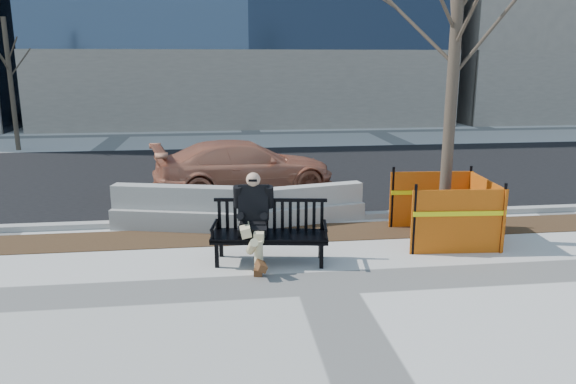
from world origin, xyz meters
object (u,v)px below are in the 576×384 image
object	(u,v)px
jersey_barrier_left	(190,229)
jersey_barrier_right	(300,222)
tree_fence	(442,239)
seated_man	(254,261)
bench	(270,262)
sedan	(245,192)

from	to	relation	value
jersey_barrier_left	jersey_barrier_right	world-z (taller)	jersey_barrier_left
tree_fence	jersey_barrier_left	world-z (taller)	tree_fence
jersey_barrier_left	jersey_barrier_right	distance (m)	2.40
tree_fence	jersey_barrier_left	distance (m)	5.22
jersey_barrier_left	jersey_barrier_right	size ratio (longest dim) A/B	1.14
jersey_barrier_right	tree_fence	bearing A→B (deg)	-41.79
seated_man	bench	bearing A→B (deg)	-10.88
seated_man	jersey_barrier_right	bearing A→B (deg)	70.97
bench	sedan	size ratio (longest dim) A/B	0.43
seated_man	sedan	bearing A→B (deg)	97.28
bench	tree_fence	world-z (taller)	tree_fence
seated_man	tree_fence	distance (m)	3.89
sedan	jersey_barrier_right	world-z (taller)	sedan
seated_man	sedan	xyz separation A→B (m)	(0.11, 5.24, 0.00)
sedan	jersey_barrier_left	bearing A→B (deg)	145.93
bench	jersey_barrier_left	world-z (taller)	bench
bench	tree_fence	bearing A→B (deg)	21.88
seated_man	tree_fence	bearing A→B (deg)	19.53
seated_man	sedan	distance (m)	5.24
tree_fence	sedan	xyz separation A→B (m)	(-3.71, 4.50, 0.00)
tree_fence	jersey_barrier_right	bearing A→B (deg)	150.26
seated_man	jersey_barrier_left	xyz separation A→B (m)	(-1.22, 2.09, 0.00)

